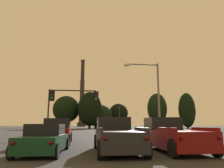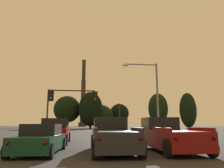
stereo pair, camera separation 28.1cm
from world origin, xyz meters
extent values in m
cube|color=#232328|center=(0.19, 10.82, 0.66)|extent=(2.07, 5.42, 0.88)
cube|color=black|center=(0.21, 12.58, 1.46)|extent=(1.86, 1.82, 0.72)
cube|color=#232328|center=(-0.77, 9.45, 1.18)|extent=(0.13, 2.43, 0.16)
cube|color=#232328|center=(1.11, 9.43, 1.18)|extent=(0.13, 2.43, 0.16)
cylinder|color=black|center=(-0.76, 13.04, 0.40)|extent=(0.23, 0.80, 0.80)
cylinder|color=black|center=(1.20, 13.01, 0.40)|extent=(0.23, 0.80, 0.80)
cylinder|color=black|center=(-0.82, 8.64, 0.40)|extent=(0.23, 0.80, 0.80)
cylinder|color=black|center=(1.14, 8.61, 0.40)|extent=(0.23, 0.80, 0.80)
sphere|color=#500705|center=(-0.66, 8.11, 0.85)|extent=(0.17, 0.17, 0.17)
sphere|color=#500705|center=(0.98, 8.09, 0.85)|extent=(0.17, 0.17, 0.17)
cube|color=maroon|center=(3.25, 10.84, 0.66)|extent=(2.03, 5.41, 0.88)
cube|color=black|center=(3.26, 12.59, 1.46)|extent=(1.85, 1.81, 0.72)
cube|color=maroon|center=(2.30, 9.46, 1.18)|extent=(0.12, 2.43, 0.16)
cube|color=maroon|center=(4.18, 9.45, 1.18)|extent=(0.12, 2.43, 0.16)
cylinder|color=black|center=(2.28, 13.04, 0.40)|extent=(0.23, 0.80, 0.80)
cylinder|color=black|center=(4.24, 13.03, 0.40)|extent=(0.23, 0.80, 0.80)
cylinder|color=black|center=(2.25, 8.64, 0.40)|extent=(0.23, 0.80, 0.80)
cylinder|color=black|center=(4.21, 8.63, 0.40)|extent=(0.23, 0.80, 0.80)
sphere|color=#500705|center=(2.41, 8.12, 0.85)|extent=(0.17, 0.17, 0.17)
sphere|color=#500705|center=(4.05, 8.11, 0.85)|extent=(0.17, 0.17, 0.17)
cube|color=maroon|center=(-3.51, 16.97, 0.68)|extent=(2.04, 4.85, 0.95)
cube|color=black|center=(-3.52, 17.09, 1.51)|extent=(1.85, 2.85, 0.70)
cylinder|color=black|center=(-4.50, 18.87, 0.38)|extent=(0.24, 0.77, 0.76)
cylinder|color=black|center=(-2.62, 18.91, 0.38)|extent=(0.24, 0.77, 0.76)
cylinder|color=black|center=(-4.40, 15.02, 0.38)|extent=(0.24, 0.77, 0.76)
cylinder|color=black|center=(-2.52, 15.07, 0.38)|extent=(0.24, 0.77, 0.76)
sphere|color=#500705|center=(-4.23, 14.53, 0.89)|extent=(0.17, 0.17, 0.17)
sphere|color=#500705|center=(-2.67, 14.57, 0.89)|extent=(0.17, 0.17, 0.17)
cube|color=#0F3823|center=(-3.42, 10.94, 0.53)|extent=(1.97, 4.67, 0.70)
cube|color=black|center=(-3.41, 11.17, 1.15)|extent=(1.70, 2.26, 0.55)
cylinder|color=black|center=(-4.22, 12.87, 0.32)|extent=(0.24, 0.65, 0.64)
cylinder|color=black|center=(-2.47, 12.81, 0.32)|extent=(0.24, 0.65, 0.64)
cylinder|color=black|center=(-4.37, 9.07, 0.32)|extent=(0.24, 0.65, 0.64)
cylinder|color=black|center=(-2.61, 9.01, 0.32)|extent=(0.24, 0.65, 0.64)
sphere|color=#500705|center=(-4.23, 8.65, 0.68)|extent=(0.17, 0.17, 0.17)
sphere|color=#500705|center=(-2.79, 8.59, 0.68)|extent=(0.17, 0.17, 0.17)
cylinder|color=#2D2D30|center=(-5.45, 24.15, 2.65)|extent=(0.18, 0.18, 5.29)
cylinder|color=black|center=(-5.45, 24.15, 0.05)|extent=(0.40, 0.40, 0.10)
cube|color=black|center=(-5.16, 24.15, 4.62)|extent=(0.34, 0.34, 1.04)
cube|color=black|center=(-5.16, 24.33, 4.62)|extent=(0.58, 0.03, 1.25)
sphere|color=#320504|center=(-5.16, 23.96, 4.94)|extent=(0.22, 0.22, 0.22)
sphere|color=#352604|center=(-5.16, 23.96, 4.62)|extent=(0.22, 0.22, 0.22)
sphere|color=green|center=(-5.16, 23.96, 4.30)|extent=(0.22, 0.22, 0.22)
cylinder|color=#2D2D30|center=(-2.85, 24.15, 5.19)|extent=(5.19, 0.14, 0.14)
sphere|color=#2D2D30|center=(-5.45, 24.15, 5.19)|extent=(0.18, 0.18, 0.18)
cube|color=black|center=(-0.25, 24.15, 4.55)|extent=(0.34, 0.34, 1.04)
cube|color=black|center=(-0.25, 24.33, 4.55)|extent=(0.58, 0.03, 1.25)
sphere|color=#320504|center=(-0.25, 23.96, 4.87)|extent=(0.22, 0.22, 0.22)
sphere|color=#352604|center=(-0.25, 23.96, 4.55)|extent=(0.22, 0.22, 0.22)
sphere|color=green|center=(-0.25, 23.96, 4.23)|extent=(0.22, 0.22, 0.22)
cylinder|color=#2D2D30|center=(6.27, 48.51, 3.09)|extent=(0.18, 0.18, 6.17)
cylinder|color=black|center=(6.27, 48.51, 0.05)|extent=(0.40, 0.40, 0.10)
cube|color=black|center=(5.98, 48.51, 5.50)|extent=(0.34, 0.34, 1.04)
cube|color=black|center=(5.98, 48.69, 5.50)|extent=(0.58, 0.03, 1.25)
sphere|color=#320504|center=(5.98, 48.32, 5.83)|extent=(0.22, 0.22, 0.22)
sphere|color=#352604|center=(5.98, 48.32, 5.50)|extent=(0.22, 0.22, 0.22)
sphere|color=green|center=(5.98, 48.32, 5.18)|extent=(0.22, 0.22, 0.22)
cylinder|color=slate|center=(6.00, 20.93, 3.86)|extent=(0.20, 0.20, 7.73)
cylinder|color=slate|center=(4.35, 20.93, 7.58)|extent=(3.30, 0.12, 0.12)
sphere|color=slate|center=(6.00, 20.93, 7.58)|extent=(0.20, 0.20, 0.20)
ellipsoid|color=silver|center=(2.70, 20.93, 7.46)|extent=(0.64, 0.36, 0.26)
cylinder|color=#2B2722|center=(-4.11, 177.74, 1.65)|extent=(6.74, 6.74, 3.30)
cylinder|color=#332D28|center=(-4.11, 177.74, 11.92)|extent=(4.21, 4.21, 17.24)
cylinder|color=#332D28|center=(-4.11, 177.74, 29.16)|extent=(3.62, 3.62, 17.24)
cylinder|color=#332D28|center=(-4.11, 177.74, 46.39)|extent=(3.03, 3.03, 17.24)
cylinder|color=#38322C|center=(-4.11, 177.74, 54.66)|extent=(3.39, 3.39, 0.70)
cylinder|color=black|center=(13.04, 93.93, 1.71)|extent=(0.82, 0.82, 3.42)
ellipsoid|color=black|center=(13.04, 93.93, 6.45)|extent=(8.24, 7.42, 8.09)
cylinder|color=black|center=(41.33, 87.48, 1.04)|extent=(0.71, 0.71, 2.08)
ellipsoid|color=black|center=(41.33, 87.48, 7.56)|extent=(7.06, 6.36, 14.61)
cylinder|color=black|center=(-8.94, 89.08, 1.80)|extent=(1.07, 1.07, 3.60)
ellipsoid|color=black|center=(-8.94, 89.08, 7.61)|extent=(10.71, 9.64, 10.69)
cylinder|color=black|center=(29.95, 92.30, 1.75)|extent=(0.86, 0.86, 3.50)
ellipsoid|color=black|center=(29.95, 92.30, 8.49)|extent=(8.57, 7.72, 13.29)
cylinder|color=black|center=(0.37, 84.93, 1.29)|extent=(0.93, 0.93, 2.58)
ellipsoid|color=black|center=(0.37, 84.93, 7.56)|extent=(9.29, 8.36, 13.26)
cylinder|color=black|center=(3.14, 91.30, 1.07)|extent=(1.39, 1.39, 2.13)
ellipsoid|color=black|center=(3.14, 91.30, 5.56)|extent=(13.90, 12.51, 9.14)
camera|label=1|loc=(-1.46, -0.50, 1.38)|focal=35.00mm
camera|label=2|loc=(-1.18, -0.53, 1.38)|focal=35.00mm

